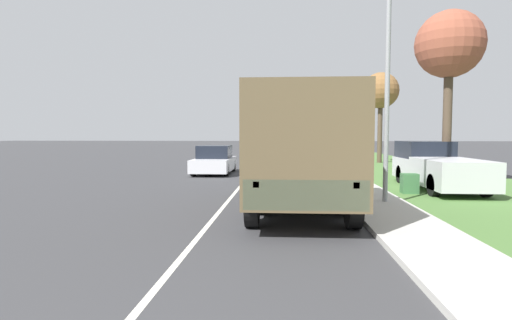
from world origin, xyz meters
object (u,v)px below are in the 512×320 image
object	(u,v)px
car_second_ahead	(284,150)
lamp_post	(381,44)
military_truck	(299,147)
car_nearest_ahead	(214,161)
pickup_truck	(436,166)

from	to	relation	value
car_second_ahead	lamp_post	xyz separation A→B (m)	(2.75, -24.26, 4.02)
military_truck	car_nearest_ahead	size ratio (longest dim) A/B	1.68
car_nearest_ahead	pickup_truck	xyz separation A→B (m)	(9.60, -5.32, 0.18)
lamp_post	pickup_truck	bearing A→B (deg)	51.79
car_nearest_ahead	lamp_post	xyz separation A→B (m)	(6.51, -9.24, 4.04)
car_nearest_ahead	military_truck	bearing A→B (deg)	-67.94
pickup_truck	lamp_post	size ratio (longest dim) A/B	0.72
car_nearest_ahead	car_second_ahead	distance (m)	15.48
military_truck	car_nearest_ahead	world-z (taller)	military_truck
military_truck	lamp_post	bearing A→B (deg)	21.04
military_truck	car_nearest_ahead	xyz separation A→B (m)	(-4.12, 10.16, -1.07)
military_truck	car_second_ahead	world-z (taller)	military_truck
military_truck	pickup_truck	size ratio (longest dim) A/B	1.27
military_truck	car_nearest_ahead	bearing A→B (deg)	112.06
military_truck	car_second_ahead	distance (m)	25.21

